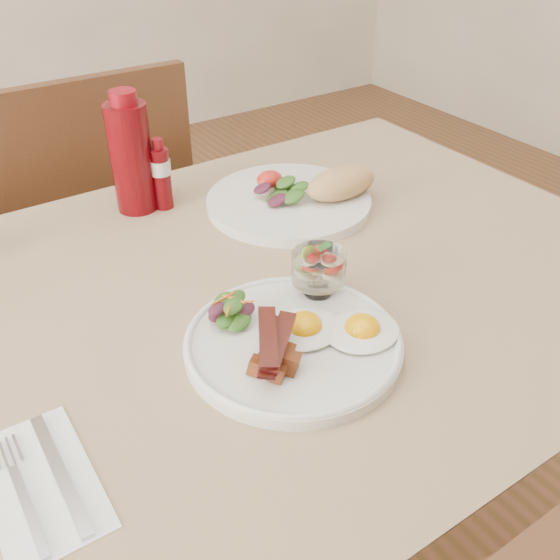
% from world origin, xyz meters
% --- Properties ---
extents(table, '(1.33, 0.88, 0.75)m').
position_xyz_m(table, '(0.00, 0.00, 0.66)').
color(table, '#53321A').
rests_on(table, ground).
extents(chair_far, '(0.42, 0.42, 0.93)m').
position_xyz_m(chair_far, '(0.00, 0.66, 0.52)').
color(chair_far, '#53321A').
rests_on(chair_far, ground).
extents(main_plate, '(0.28, 0.28, 0.02)m').
position_xyz_m(main_plate, '(0.01, -0.14, 0.76)').
color(main_plate, silver).
rests_on(main_plate, table).
extents(fried_eggs, '(0.16, 0.14, 0.03)m').
position_xyz_m(fried_eggs, '(0.06, -0.16, 0.78)').
color(fried_eggs, white).
rests_on(fried_eggs, main_plate).
extents(bacon_potato_pile, '(0.09, 0.10, 0.04)m').
position_xyz_m(bacon_potato_pile, '(-0.04, -0.17, 0.79)').
color(bacon_potato_pile, brown).
rests_on(bacon_potato_pile, main_plate).
extents(side_salad, '(0.07, 0.07, 0.04)m').
position_xyz_m(side_salad, '(-0.04, -0.07, 0.78)').
color(side_salad, '#1A4412').
rests_on(side_salad, main_plate).
extents(fruit_cup, '(0.08, 0.08, 0.08)m').
position_xyz_m(fruit_cup, '(0.10, -0.08, 0.81)').
color(fruit_cup, white).
rests_on(fruit_cup, main_plate).
extents(second_plate, '(0.30, 0.30, 0.07)m').
position_xyz_m(second_plate, '(0.25, 0.17, 0.77)').
color(second_plate, silver).
rests_on(second_plate, table).
extents(ketchup_bottle, '(0.09, 0.09, 0.21)m').
position_xyz_m(ketchup_bottle, '(-0.00, 0.33, 0.85)').
color(ketchup_bottle, '#540409').
rests_on(ketchup_bottle, table).
extents(hot_sauce_bottle, '(0.04, 0.04, 0.13)m').
position_xyz_m(hot_sauce_bottle, '(0.04, 0.31, 0.81)').
color(hot_sauce_bottle, '#540409').
rests_on(hot_sauce_bottle, table).
extents(napkin_cutlery, '(0.10, 0.19, 0.01)m').
position_xyz_m(napkin_cutlery, '(-0.32, -0.17, 0.75)').
color(napkin_cutlery, white).
rests_on(napkin_cutlery, table).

